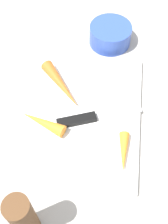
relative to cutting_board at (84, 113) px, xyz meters
The scene contains 8 objects.
ground_plane 0.01m from the cutting_board, ahead, with size 1.40×1.40×0.00m, color #ADA8A0.
cutting_board is the anchor object (origin of this frame).
knife 0.03m from the cutting_board, ahead, with size 0.09×0.19×0.01m.
carrot_longest 0.09m from the cutting_board, 133.69° to the right, with size 0.03×0.03×0.15m, color orange.
carrot_shortest 0.14m from the cutting_board, 44.87° to the left, with size 0.02×0.02×0.09m, color orange.
carrot_medium 0.10m from the cutting_board, 61.12° to the right, with size 0.03×0.03×0.11m, color orange.
small_bowl 0.25m from the cutting_board, behind, with size 0.11×0.11×0.05m, color #3351B2.
pepper_grinder 0.28m from the cutting_board, 14.63° to the right, with size 0.04×0.04×0.14m, color brown.
Camera 1 is at (0.37, 0.05, 0.59)m, focal length 47.67 mm.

